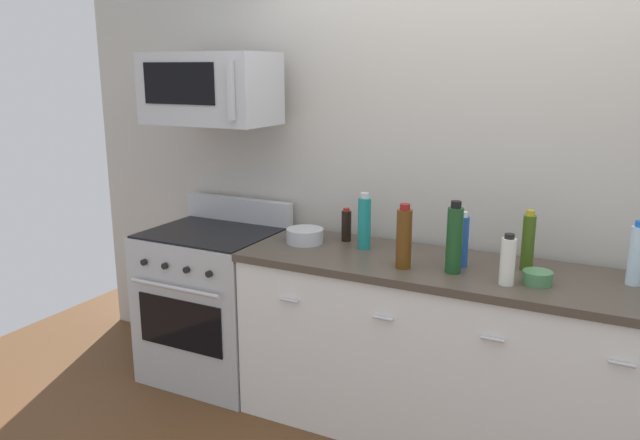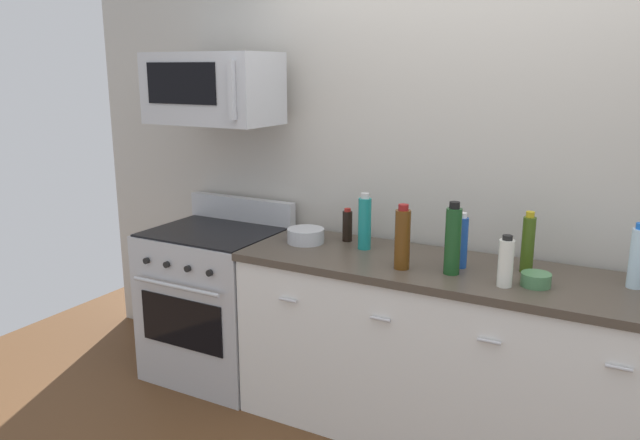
{
  "view_description": "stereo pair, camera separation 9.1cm",
  "coord_description": "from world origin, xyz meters",
  "px_view_note": "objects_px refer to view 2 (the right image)",
  "views": [
    {
      "loc": [
        0.72,
        -2.88,
        1.86
      ],
      "look_at": [
        -0.72,
        -0.05,
        1.09
      ],
      "focal_mm": 34.92,
      "sensor_mm": 36.0,
      "label": 1
    },
    {
      "loc": [
        0.8,
        -2.84,
        1.86
      ],
      "look_at": [
        -0.72,
        -0.05,
        1.09
      ],
      "focal_mm": 34.92,
      "sensor_mm": 36.0,
      "label": 2
    }
  ],
  "objects_px": {
    "bottle_soda_blue": "(461,242)",
    "bottle_olive_oil": "(528,243)",
    "bottle_soy_sauce_dark": "(347,226)",
    "microwave": "(213,88)",
    "bottle_wine_amber": "(402,238)",
    "bottle_sparkling_teal": "(365,223)",
    "range_oven": "(217,302)",
    "bottle_vinegar_white": "(506,262)",
    "bottle_wine_green": "(453,240)",
    "bottle_water_clear": "(638,257)",
    "bowl_steel_prep": "(306,235)",
    "bowl_green_glaze": "(536,279)"
  },
  "relations": [
    {
      "from": "bottle_vinegar_white",
      "to": "bowl_steel_prep",
      "type": "height_order",
      "value": "bottle_vinegar_white"
    },
    {
      "from": "range_oven",
      "to": "bottle_wine_amber",
      "type": "bearing_deg",
      "value": -6.18
    },
    {
      "from": "range_oven",
      "to": "bottle_soy_sauce_dark",
      "type": "height_order",
      "value": "bottle_soy_sauce_dark"
    },
    {
      "from": "bottle_water_clear",
      "to": "bowl_steel_prep",
      "type": "bearing_deg",
      "value": -177.6
    },
    {
      "from": "bottle_soy_sauce_dark",
      "to": "microwave",
      "type": "bearing_deg",
      "value": -170.39
    },
    {
      "from": "microwave",
      "to": "bowl_steel_prep",
      "type": "height_order",
      "value": "microwave"
    },
    {
      "from": "microwave",
      "to": "bottle_wine_green",
      "type": "xyz_separation_m",
      "value": [
        1.48,
        -0.14,
        -0.67
      ]
    },
    {
      "from": "bottle_sparkling_teal",
      "to": "bottle_vinegar_white",
      "type": "bearing_deg",
      "value": -16.6
    },
    {
      "from": "range_oven",
      "to": "bottle_wine_amber",
      "type": "xyz_separation_m",
      "value": [
        1.25,
        -0.14,
        0.6
      ]
    },
    {
      "from": "range_oven",
      "to": "bowl_steel_prep",
      "type": "distance_m",
      "value": 0.79
    },
    {
      "from": "bottle_wine_green",
      "to": "bottle_vinegar_white",
      "type": "xyz_separation_m",
      "value": [
        0.26,
        -0.06,
        -0.05
      ]
    },
    {
      "from": "bottle_soy_sauce_dark",
      "to": "bottle_wine_amber",
      "type": "xyz_separation_m",
      "value": [
        0.45,
        -0.32,
        0.06
      ]
    },
    {
      "from": "range_oven",
      "to": "bottle_water_clear",
      "type": "relative_size",
      "value": 3.65
    },
    {
      "from": "range_oven",
      "to": "bottle_sparkling_teal",
      "type": "bearing_deg",
      "value": 5.1
    },
    {
      "from": "bottle_sparkling_teal",
      "to": "range_oven",
      "type": "bearing_deg",
      "value": -174.9
    },
    {
      "from": "bottle_sparkling_teal",
      "to": "bowl_green_glaze",
      "type": "distance_m",
      "value": 0.94
    },
    {
      "from": "bottle_wine_amber",
      "to": "bottle_olive_oil",
      "type": "xyz_separation_m",
      "value": [
        0.54,
        0.24,
        -0.01
      ]
    },
    {
      "from": "bottle_soda_blue",
      "to": "bottle_vinegar_white",
      "type": "distance_m",
      "value": 0.3
    },
    {
      "from": "microwave",
      "to": "bowl_green_glaze",
      "type": "relative_size",
      "value": 5.67
    },
    {
      "from": "bottle_olive_oil",
      "to": "bowl_steel_prep",
      "type": "bearing_deg",
      "value": -176.89
    },
    {
      "from": "microwave",
      "to": "bowl_green_glaze",
      "type": "distance_m",
      "value": 2.03
    },
    {
      "from": "bowl_steel_prep",
      "to": "range_oven",
      "type": "bearing_deg",
      "value": -176.32
    },
    {
      "from": "bottle_wine_amber",
      "to": "bottle_sparkling_teal",
      "type": "height_order",
      "value": "bottle_wine_amber"
    },
    {
      "from": "bottle_wine_amber",
      "to": "bowl_steel_prep",
      "type": "height_order",
      "value": "bottle_wine_amber"
    },
    {
      "from": "bottle_water_clear",
      "to": "bottle_sparkling_teal",
      "type": "relative_size",
      "value": 0.96
    },
    {
      "from": "bottle_soda_blue",
      "to": "bottle_olive_oil",
      "type": "bearing_deg",
      "value": 15.71
    },
    {
      "from": "bottle_soy_sauce_dark",
      "to": "bottle_water_clear",
      "type": "distance_m",
      "value": 1.45
    },
    {
      "from": "bottle_wine_green",
      "to": "bowl_green_glaze",
      "type": "distance_m",
      "value": 0.4
    },
    {
      "from": "bottle_wine_green",
      "to": "microwave",
      "type": "bearing_deg",
      "value": 174.59
    },
    {
      "from": "range_oven",
      "to": "bowl_green_glaze",
      "type": "relative_size",
      "value": 8.14
    },
    {
      "from": "bowl_steel_prep",
      "to": "microwave",
      "type": "bearing_deg",
      "value": 179.49
    },
    {
      "from": "bottle_sparkling_teal",
      "to": "bottle_soda_blue",
      "type": "bearing_deg",
      "value": -6.75
    },
    {
      "from": "bottle_olive_oil",
      "to": "bottle_soy_sauce_dark",
      "type": "bearing_deg",
      "value": 175.55
    },
    {
      "from": "range_oven",
      "to": "bottle_sparkling_teal",
      "type": "relative_size",
      "value": 3.52
    },
    {
      "from": "bottle_wine_amber",
      "to": "bottle_vinegar_white",
      "type": "xyz_separation_m",
      "value": [
        0.49,
        -0.02,
        -0.04
      ]
    },
    {
      "from": "bottle_water_clear",
      "to": "bowl_green_glaze",
      "type": "relative_size",
      "value": 2.23
    },
    {
      "from": "bottle_olive_oil",
      "to": "bottle_water_clear",
      "type": "distance_m",
      "value": 0.46
    },
    {
      "from": "bottle_olive_oil",
      "to": "bowl_green_glaze",
      "type": "distance_m",
      "value": 0.23
    },
    {
      "from": "bowl_steel_prep",
      "to": "bowl_green_glaze",
      "type": "bearing_deg",
      "value": -5.61
    },
    {
      "from": "bottle_soda_blue",
      "to": "bottle_sparkling_teal",
      "type": "distance_m",
      "value": 0.55
    },
    {
      "from": "bottle_wine_green",
      "to": "bottle_wine_amber",
      "type": "height_order",
      "value": "bottle_wine_green"
    },
    {
      "from": "bottle_soy_sauce_dark",
      "to": "bowl_steel_prep",
      "type": "bearing_deg",
      "value": -143.13
    },
    {
      "from": "bottle_wine_amber",
      "to": "bottle_vinegar_white",
      "type": "height_order",
      "value": "bottle_wine_amber"
    },
    {
      "from": "bowl_steel_prep",
      "to": "bottle_soda_blue",
      "type": "bearing_deg",
      "value": -1.24
    },
    {
      "from": "bottle_wine_amber",
      "to": "bottle_vinegar_white",
      "type": "distance_m",
      "value": 0.5
    },
    {
      "from": "bottle_water_clear",
      "to": "microwave",
      "type": "bearing_deg",
      "value": -178.39
    },
    {
      "from": "bottle_wine_green",
      "to": "bottle_olive_oil",
      "type": "relative_size",
      "value": 1.18
    },
    {
      "from": "bottle_soda_blue",
      "to": "range_oven",
      "type": "bearing_deg",
      "value": -179.22
    },
    {
      "from": "bottle_vinegar_white",
      "to": "bottle_sparkling_teal",
      "type": "xyz_separation_m",
      "value": [
        -0.79,
        0.24,
        0.03
      ]
    },
    {
      "from": "bottle_soy_sauce_dark",
      "to": "bowl_green_glaze",
      "type": "distance_m",
      "value": 1.1
    }
  ]
}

